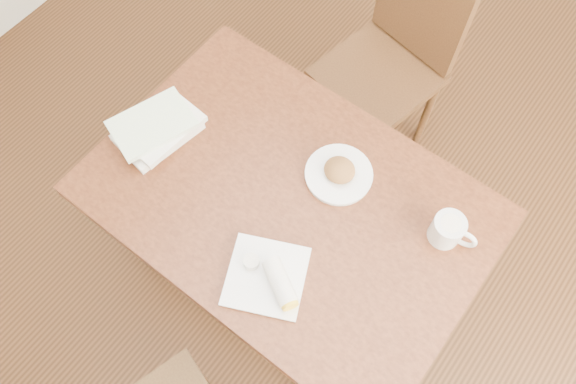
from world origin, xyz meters
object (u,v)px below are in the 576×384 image
Objects in this scene: plate_scone at (339,173)px; plate_burrito at (270,278)px; table at (288,210)px; book_stack at (157,128)px; coffee_mug at (449,230)px; chair_far at (394,53)px.

plate_burrito is (0.04, -0.40, 0.00)m from plate_scone.
table is 0.21m from plate_scone.
table is 0.49m from book_stack.
coffee_mug is at bearing 15.44° from book_stack.
plate_burrito is (-0.33, -0.42, -0.03)m from coffee_mug.
plate_burrito reaches higher than book_stack.
chair_far is (-0.11, 0.84, -0.12)m from table.
coffee_mug is at bearing 22.71° from table.
chair_far is 1.01m from book_stack.
coffee_mug is 0.48× the size of plate_burrito.
plate_scone is at bearing -74.53° from chair_far.
table is 8.55× the size of coffee_mug.
plate_scone is (0.08, 0.16, 0.10)m from table.
plate_scone is (0.19, -0.68, 0.22)m from chair_far.
table is 4.12× the size of book_stack.
coffee_mug is (0.44, 0.19, 0.13)m from table.
coffee_mug is at bearing 52.33° from plate_burrito.
book_stack is at bearing -171.86° from table.
plate_scone is at bearing 22.39° from book_stack.
chair_far is 4.47× the size of plate_scone.
plate_burrito is at bearing -78.00° from chair_far.
chair_far is at bearing 97.53° from table.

